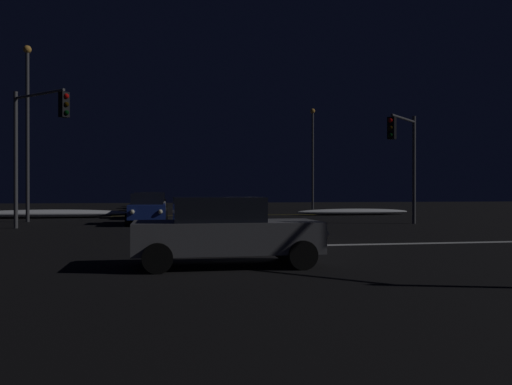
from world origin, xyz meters
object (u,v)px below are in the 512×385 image
Objects in this scene: sedan_silver at (151,205)px; streetlamp_left_near at (27,121)px; sedan_white at (149,200)px; sedan_blue at (147,209)px; sedan_gray_crossing at (225,231)px; sedan_black at (155,201)px; traffic_signal_nw at (35,133)px; streetlamp_right_far at (313,151)px; sedan_red at (146,203)px; sedan_green at (151,199)px; traffic_signal_ne at (404,148)px.

streetlamp_left_near is (-6.61, -2.78, 4.74)m from sedan_silver.
sedan_silver is 18.67m from sedan_white.
sedan_blue is 1.00× the size of sedan_gray_crossing.
traffic_signal_nw reaches higher than sedan_black.
sedan_blue is 8.71m from streetlamp_left_near.
sedan_black is at bearing 65.95° from streetlamp_left_near.
streetlamp_right_far is at bearing 70.74° from sedan_gray_crossing.
sedan_red is 1.00× the size of sedan_green.
sedan_white is (-0.01, 12.22, 0.00)m from sedan_red.
sedan_silver and sedan_black have the same top height.
sedan_green is (0.05, 5.72, 0.00)m from sedan_white.
sedan_black and sedan_green have the same top height.
sedan_silver is at bearing -90.55° from sedan_black.
traffic_signal_ne is at bearing -59.73° from sedan_black.
sedan_blue is 24.71m from sedan_white.
sedan_silver is at bearing 95.37° from sedan_gray_crossing.
sedan_silver is 0.45× the size of streetlamp_left_near.
streetlamp_left_near is (-19.15, 6.22, 1.72)m from traffic_signal_ne.
traffic_signal_nw is 0.64× the size of streetlamp_left_near.
sedan_gray_crossing is 0.47× the size of streetlamp_right_far.
sedan_green is at bearing 90.70° from sedan_blue.
sedan_black is 1.00× the size of sedan_white.
sedan_gray_crossing is (2.04, -21.73, 0.00)m from sedan_silver.
sedan_black is at bearing -87.34° from sedan_green.
sedan_gray_crossing is at bearing -86.91° from sedan_green.
streetlamp_left_near is at bearing 153.48° from sedan_blue.
sedan_red is (-0.42, 12.49, 0.00)m from sedan_blue.
sedan_silver is 8.60m from streetlamp_left_near.
sedan_red is 17.94m from sedan_green.
sedan_red and sedan_green have the same top height.
streetlamp_right_far is (14.75, 6.78, 4.50)m from sedan_red.
streetlamp_left_near is at bearing -142.52° from streetlamp_right_far.
streetlamp_right_far is at bearing -37.22° from sedan_green.
sedan_green is at bearing 142.78° from streetlamp_right_far.
traffic_signal_ne reaches higher than sedan_white.
streetlamp_left_near is (-8.65, 18.95, 4.74)m from sedan_gray_crossing.
streetlamp_right_far reaches higher than traffic_signal_ne.
sedan_black is at bearing 84.07° from sedan_red.
sedan_black is 0.70× the size of traffic_signal_nw.
sedan_blue is 15.83m from sedan_gray_crossing.
sedan_gray_crossing is at bearing -86.76° from sedan_black.
streetlamp_right_far is at bearing 37.48° from streetlamp_left_near.
sedan_silver is at bearing -88.96° from sedan_green.
sedan_black is 0.47× the size of streetlamp_right_far.
sedan_black is 14.87m from streetlamp_right_far.
sedan_blue is 18.34m from sedan_black.
sedan_gray_crossing is (1.92, -34.02, 0.00)m from sedan_black.
traffic_signal_ne reaches higher than sedan_red.
streetlamp_left_near is (-6.16, -27.17, 4.74)m from sedan_green.
traffic_signal_nw reaches higher than sedan_red.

